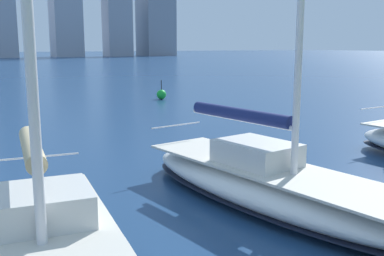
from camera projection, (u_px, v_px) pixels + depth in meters
sailboat_navy at (270, 182)px, 10.94m from camera, size 3.37×9.06×12.01m
sailboat_tan at (41, 251)px, 7.24m from camera, size 3.92×7.13×11.50m
channel_buoy at (161, 94)px, 32.79m from camera, size 0.70×0.70×1.40m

